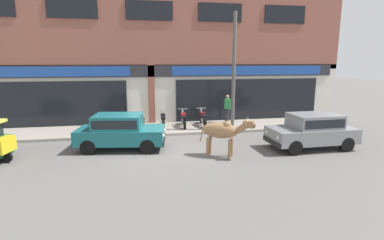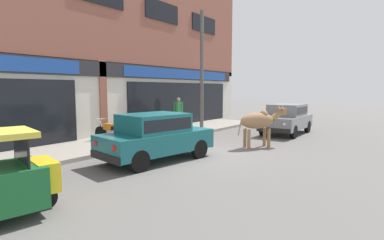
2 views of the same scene
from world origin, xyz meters
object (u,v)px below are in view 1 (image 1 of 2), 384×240
at_px(motorcycle_1, 163,120).
at_px(car_1, 312,129).
at_px(motorcycle_0, 141,121).
at_px(car_0, 120,130).
at_px(motorcycle_3, 203,118).
at_px(motorcycle_2, 184,119).
at_px(utility_pole, 234,72).
at_px(cow, 222,131).
at_px(pedestrian, 227,106).

bearing_deg(motorcycle_1, car_1, -39.35).
distance_m(car_1, motorcycle_0, 8.33).
relative_size(car_0, car_1, 1.04).
bearing_deg(motorcycle_0, car_0, -105.83).
distance_m(motorcycle_0, motorcycle_3, 3.34).
bearing_deg(car_0, car_1, -9.88).
bearing_deg(car_1, motorcycle_0, 146.28).
height_order(car_1, motorcycle_1, car_1).
height_order(car_1, motorcycle_3, car_1).
bearing_deg(motorcycle_2, motorcycle_1, 173.88).
distance_m(motorcycle_0, utility_pole, 5.38).
relative_size(motorcycle_1, utility_pole, 0.31).
bearing_deg(motorcycle_2, utility_pole, -26.00).
height_order(car_0, motorcycle_3, car_0).
bearing_deg(utility_pole, motorcycle_3, 135.65).
bearing_deg(car_1, utility_pole, 123.82).
bearing_deg(motorcycle_1, utility_pole, -20.18).
bearing_deg(car_0, motorcycle_2, 45.63).
height_order(cow, utility_pole, utility_pole).
xyz_separation_m(car_0, motorcycle_3, (4.26, 3.33, -0.29)).
distance_m(car_1, motorcycle_3, 5.92).
relative_size(cow, motorcycle_3, 1.04).
distance_m(cow, motorcycle_0, 5.78).
height_order(motorcycle_2, utility_pole, utility_pole).
relative_size(cow, motorcycle_0, 1.04).
bearing_deg(utility_pole, car_0, -159.28).
xyz_separation_m(car_1, motorcycle_0, (-6.93, 4.62, -0.29)).
xyz_separation_m(cow, motorcycle_1, (-1.79, 5.05, -0.48)).
bearing_deg(motorcycle_0, pedestrian, 5.97).
xyz_separation_m(motorcycle_3, pedestrian, (1.50, 0.43, 0.60)).
bearing_deg(motorcycle_3, cow, -94.44).
distance_m(cow, car_0, 4.23).
xyz_separation_m(car_1, motorcycle_1, (-5.76, 4.73, -0.29)).
relative_size(car_1, motorcycle_0, 2.01).
height_order(cow, pedestrian, pedestrian).
bearing_deg(cow, motorcycle_2, 98.04).
bearing_deg(motorcycle_3, motorcycle_2, -175.17).
bearing_deg(motorcycle_2, motorcycle_0, 179.68).
bearing_deg(motorcycle_3, car_0, -141.95).
relative_size(car_0, pedestrian, 2.36).
relative_size(cow, pedestrian, 1.18).
distance_m(cow, car_1, 4.00).
height_order(motorcycle_1, motorcycle_2, same).
bearing_deg(motorcycle_1, pedestrian, 6.23).
distance_m(car_0, utility_pole, 6.32).
distance_m(cow, motorcycle_1, 5.38).
relative_size(cow, motorcycle_2, 1.04).
bearing_deg(motorcycle_1, motorcycle_3, -0.65).
bearing_deg(pedestrian, motorcycle_0, -174.03).
distance_m(motorcycle_0, motorcycle_2, 2.25).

